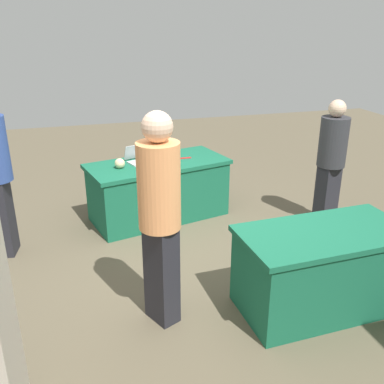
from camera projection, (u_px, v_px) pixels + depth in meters
The scene contains 8 objects.
ground_plane at pixel (193, 271), 4.54m from camera, with size 14.40×14.40×0.00m, color brown.
table_foreground at pixel (159, 190), 5.64m from camera, with size 1.90×1.19×0.76m.
table_mid_right at pixel (322, 269), 3.85m from camera, with size 1.52×0.83×0.76m.
person_attendee_standing at pixel (331, 157), 5.32m from camera, with size 0.44×0.44×1.57m.
person_organiser at pixel (160, 211), 3.45m from camera, with size 0.45×0.45×1.83m.
laptop_silver at pixel (140, 159), 5.51m from camera, with size 0.40×0.38×0.21m.
yarn_ball at pixel (120, 163), 5.26m from camera, with size 0.12×0.12×0.12m, color beige.
scissors_red at pixel (184, 158), 5.65m from camera, with size 0.18×0.04×0.01m, color red.
Camera 1 is at (1.09, 3.75, 2.44)m, focal length 40.71 mm.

